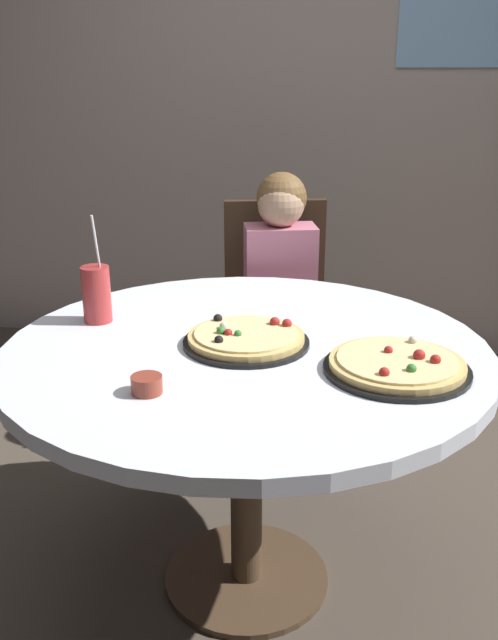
% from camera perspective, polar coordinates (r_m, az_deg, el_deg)
% --- Properties ---
extents(ground_plane, '(8.00, 8.00, 0.00)m').
position_cam_1_polar(ground_plane, '(2.18, -0.21, -20.66)').
color(ground_plane, '#4C4238').
extents(wall_with_window, '(5.20, 0.14, 2.90)m').
position_cam_1_polar(wall_with_window, '(3.62, 4.87, 20.27)').
color(wall_with_window, '#A8998E').
rests_on(wall_with_window, ground_plane).
extents(dining_table, '(1.26, 1.26, 0.75)m').
position_cam_1_polar(dining_table, '(1.83, -0.23, -4.73)').
color(dining_table, silver).
rests_on(dining_table, ground_plane).
extents(chair_wooden, '(0.48, 0.48, 0.95)m').
position_cam_1_polar(chair_wooden, '(2.73, 2.32, 0.87)').
color(chair_wooden, '#382619').
rests_on(chair_wooden, ground_plane).
extents(diner_child, '(0.33, 0.43, 1.08)m').
position_cam_1_polar(diner_child, '(2.58, 2.70, -1.41)').
color(diner_child, '#3F4766').
rests_on(diner_child, ground_plane).
extents(pizza_veggie, '(0.33, 0.33, 0.05)m').
position_cam_1_polar(pizza_veggie, '(1.78, -0.34, -1.56)').
color(pizza_veggie, black).
rests_on(pizza_veggie, dining_table).
extents(pizza_cheese, '(0.35, 0.35, 0.05)m').
position_cam_1_polar(pizza_cheese, '(1.66, 12.17, -3.68)').
color(pizza_cheese, black).
rests_on(pizza_cheese, dining_table).
extents(soda_cup, '(0.08, 0.08, 0.31)m').
position_cam_1_polar(soda_cup, '(1.98, -12.51, 2.12)').
color(soda_cup, '#B73333').
rests_on(soda_cup, dining_table).
extents(sauce_bowl, '(0.07, 0.07, 0.04)m').
position_cam_1_polar(sauce_bowl, '(1.53, -8.47, -5.31)').
color(sauce_bowl, brown).
rests_on(sauce_bowl, dining_table).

